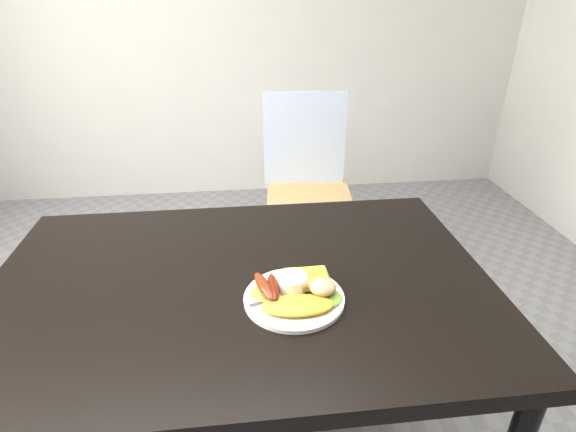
{
  "coord_description": "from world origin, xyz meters",
  "views": [
    {
      "loc": [
        0.01,
        -0.9,
        1.38
      ],
      "look_at": [
        0.12,
        0.02,
        0.9
      ],
      "focal_mm": 28.0,
      "sensor_mm": 36.0,
      "label": 1
    }
  ],
  "objects": [
    {
      "name": "toast_b",
      "position": [
        0.16,
        -0.06,
        0.78
      ],
      "size": [
        0.08,
        0.08,
        0.01
      ],
      "primitive_type": "cube",
      "rotation": [
        0.0,
        0.0,
        0.03
      ],
      "color": "olive",
      "rests_on": "toast_a"
    },
    {
      "name": "lettuce_right",
      "position": [
        0.18,
        -0.11,
        0.77
      ],
      "size": [
        0.1,
        0.09,
        0.01
      ],
      "primitive_type": "ellipsoid",
      "rotation": [
        0.0,
        0.0,
        0.28
      ],
      "color": "#538A20",
      "rests_on": "plate"
    },
    {
      "name": "toast_a",
      "position": [
        0.14,
        -0.04,
        0.77
      ],
      "size": [
        0.07,
        0.07,
        0.01
      ],
      "primitive_type": "cube",
      "rotation": [
        0.0,
        0.0,
        -0.01
      ],
      "color": "brown",
      "rests_on": "plate"
    },
    {
      "name": "dining_table",
      "position": [
        0.0,
        0.0,
        0.73
      ],
      "size": [
        1.2,
        0.8,
        0.04
      ],
      "primitive_type": "cube",
      "color": "black",
      "rests_on": "ground"
    },
    {
      "name": "fork",
      "position": [
        0.08,
        -0.11,
        0.76
      ],
      "size": [
        0.14,
        0.05,
        0.0
      ],
      "primitive_type": "cube",
      "rotation": [
        0.0,
        0.0,
        0.25
      ],
      "color": "#ADAFB7",
      "rests_on": "plate"
    },
    {
      "name": "sausage_a",
      "position": [
        0.05,
        -0.08,
        0.78
      ],
      "size": [
        0.06,
        0.11,
        0.03
      ],
      "primitive_type": "ellipsoid",
      "rotation": [
        0.0,
        0.0,
        0.29
      ],
      "color": "maroon",
      "rests_on": "lettuce_left"
    },
    {
      "name": "sausage_b",
      "position": [
        0.07,
        -0.08,
        0.78
      ],
      "size": [
        0.03,
        0.1,
        0.02
      ],
      "primitive_type": "ellipsoid",
      "rotation": [
        0.0,
        0.0,
        0.03
      ],
      "color": "#5B0A03",
      "rests_on": "lettuce_left"
    },
    {
      "name": "lettuce_left",
      "position": [
        0.06,
        -0.08,
        0.77
      ],
      "size": [
        0.09,
        0.08,
        0.01
      ],
      "primitive_type": "ellipsoid",
      "rotation": [
        0.0,
        0.0,
        0.15
      ],
      "color": "#529E27",
      "rests_on": "plate"
    },
    {
      "name": "omelette",
      "position": [
        0.12,
        -0.14,
        0.77
      ],
      "size": [
        0.16,
        0.08,
        0.02
      ],
      "primitive_type": "ellipsoid",
      "rotation": [
        0.0,
        0.0,
        -0.04
      ],
      "color": "orange",
      "rests_on": "plate"
    },
    {
      "name": "dining_chair",
      "position": [
        0.34,
        1.05,
        0.45
      ],
      "size": [
        0.44,
        0.44,
        0.05
      ],
      "primitive_type": "cube",
      "rotation": [
        0.0,
        0.0,
        -0.1
      ],
      "color": "tan",
      "rests_on": "ground"
    },
    {
      "name": "person",
      "position": [
        0.03,
        0.47,
        0.76
      ],
      "size": [
        0.6,
        0.44,
        1.53
      ],
      "primitive_type": "imported",
      "rotation": [
        0.0,
        0.0,
        3.0
      ],
      "color": "navy",
      "rests_on": "ground"
    },
    {
      "name": "plate",
      "position": [
        0.12,
        -0.1,
        0.76
      ],
      "size": [
        0.23,
        0.23,
        0.01
      ],
      "primitive_type": "cylinder",
      "color": "white",
      "rests_on": "dining_table"
    },
    {
      "name": "ramekin",
      "position": [
        0.12,
        -0.07,
        0.78
      ],
      "size": [
        0.08,
        0.08,
        0.04
      ],
      "primitive_type": "cylinder",
      "rotation": [
        0.0,
        0.0,
        -0.18
      ],
      "color": "white",
      "rests_on": "plate"
    },
    {
      "name": "potato_salad",
      "position": [
        0.18,
        -0.1,
        0.79
      ],
      "size": [
        0.08,
        0.08,
        0.03
      ],
      "primitive_type": "ellipsoid",
      "rotation": [
        0.0,
        0.0,
        -0.38
      ],
      "color": "beige",
      "rests_on": "lettuce_right"
    }
  ]
}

